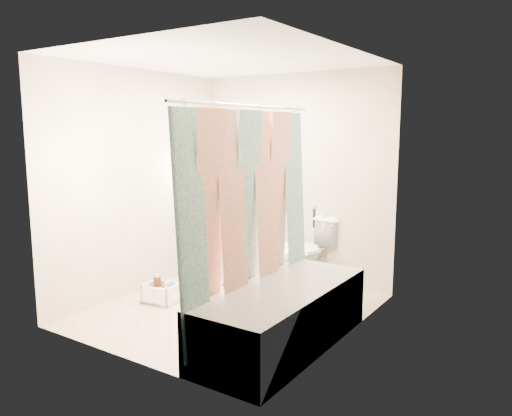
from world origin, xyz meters
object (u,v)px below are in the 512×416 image
Objects in this scene: bathtub at (283,315)px; cleaning_caddy at (162,294)px; plumber at (233,212)px; toilet at (306,252)px.

bathtub is 1.58m from cleaning_caddy.
plumber reaches higher than bathtub.
toilet is 1.66m from cleaning_caddy.
cleaning_caddy is (-1.55, 0.20, -0.18)m from bathtub.
toilet is 0.95m from plumber.
toilet is 2.16× the size of cleaning_caddy.
toilet is at bearing 110.98° from bathtub.
bathtub is 1.86m from plumber.
cleaning_caddy is at bearing -110.44° from toilet.
bathtub is 2.22× the size of toilet.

